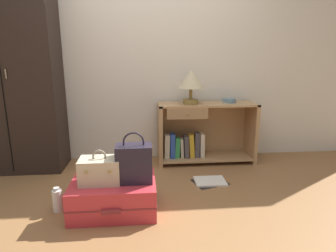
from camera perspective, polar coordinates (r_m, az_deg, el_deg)
The scene contains 11 objects.
ground_plane at distance 2.25m, azimuth -4.74°, elevation -18.65°, with size 9.00×9.00×0.00m, color olive.
back_wall at distance 3.41m, azimuth -5.47°, elevation 15.23°, with size 6.40×0.10×2.60m, color silver.
wardrobe at distance 3.39m, azimuth -28.99°, elevation 9.36°, with size 0.94×0.47×2.10m.
bookshelf at distance 3.34m, azimuth 6.66°, elevation -1.42°, with size 1.12×0.39×0.69m.
table_lamp at distance 3.17m, azimuth 4.60°, elevation 9.03°, with size 0.28×0.28×0.38m.
bowl at distance 3.35m, azimuth 12.14°, elevation 5.05°, with size 0.15×0.15×0.05m, color slate.
suitcase_large at distance 2.38m, azimuth -10.81°, elevation -13.46°, with size 0.67×0.51×0.25m.
train_case at distance 2.27m, azimuth -13.54°, elevation -8.66°, with size 0.31×0.21×0.27m.
handbag at distance 2.23m, azimuth -6.87°, elevation -7.34°, with size 0.28×0.17×0.40m.
bottle at distance 2.50m, azimuth -21.35°, elevation -13.68°, with size 0.08×0.08×0.20m.
open_book_on_floor at distance 2.88m, azimuth 8.39°, elevation -10.95°, with size 0.37×0.33×0.02m.
Camera 1 is at (0.00, -1.91, 1.20)m, focal length 30.36 mm.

